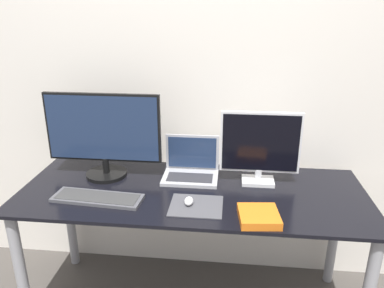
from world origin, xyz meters
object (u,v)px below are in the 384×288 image
mouse (189,201)px  book (259,216)px  monitor_left (103,134)px  laptop (191,167)px  keyboard (98,198)px  monitor_right (260,147)px

mouse → book: (0.32, -0.10, -0.00)m
monitor_left → mouse: (0.50, -0.28, -0.22)m
laptop → keyboard: bearing=-143.3°
laptop → mouse: (0.03, -0.33, -0.03)m
monitor_left → keyboard: monitor_left is taller
laptop → keyboard: 0.54m
keyboard → mouse: (0.46, -0.01, 0.01)m
laptop → book: laptop is taller
keyboard → book: (0.78, -0.10, 0.01)m
monitor_right → keyboard: bearing=-160.8°
mouse → monitor_left: bearing=150.5°
keyboard → book: bearing=-7.5°
mouse → book: mouse is taller
mouse → book: size_ratio=0.34×
monitor_left → monitor_right: (0.84, 0.00, -0.04)m
monitor_left → keyboard: (0.05, -0.28, -0.24)m
laptop → book: bearing=-50.3°
monitor_left → book: (0.83, -0.38, -0.23)m
mouse → keyboard: bearing=179.2°
monitor_right → mouse: 0.48m
keyboard → mouse: size_ratio=6.63×
monitor_right → book: 0.43m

